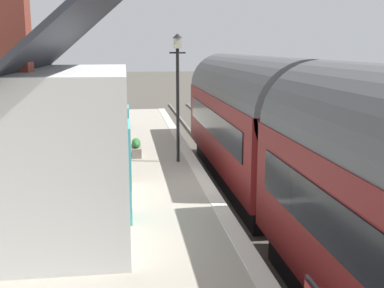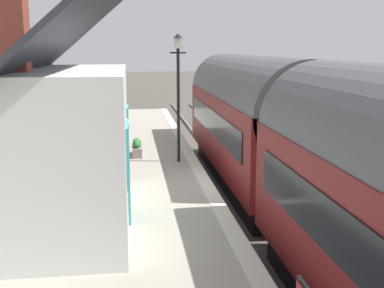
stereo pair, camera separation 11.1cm
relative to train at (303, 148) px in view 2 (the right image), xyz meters
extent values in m
plane|color=#4C473F|center=(1.69, 0.90, -2.22)|extent=(160.00, 160.00, 0.00)
cube|color=#A39B8C|center=(1.69, 5.09, -1.73)|extent=(32.00, 6.39, 0.97)
cube|color=beige|center=(1.69, 2.08, -1.24)|extent=(32.00, 0.36, 0.02)
cube|color=gray|center=(1.69, -0.72, -2.15)|extent=(52.00, 0.08, 0.14)
cube|color=gray|center=(1.69, 0.72, -2.15)|extent=(52.00, 0.08, 0.14)
cube|color=black|center=(4.85, 0.00, -1.87)|extent=(9.47, 2.29, 0.70)
cube|color=maroon|center=(4.85, 0.00, -0.37)|extent=(10.29, 2.70, 2.30)
cylinder|color=#515154|center=(4.85, 0.00, 0.78)|extent=(10.29, 2.65, 2.65)
cube|color=black|center=(4.85, 1.36, -0.08)|extent=(8.75, 0.03, 0.80)
cylinder|color=black|center=(7.94, 0.00, -1.87)|extent=(0.70, 2.16, 0.70)
cylinder|color=black|center=(1.76, 0.00, -1.87)|extent=(0.70, 2.16, 0.70)
cube|color=black|center=(10.02, 0.00, 0.03)|extent=(0.04, 2.16, 0.90)
cylinder|color=#F2EDCC|center=(10.04, 0.00, -0.94)|extent=(0.06, 0.24, 0.24)
cube|color=red|center=(10.08, 0.00, -1.40)|extent=(0.16, 2.56, 0.24)
cube|color=black|center=(-5.41, 1.36, -0.08)|extent=(7.85, 0.03, 0.80)
cylinder|color=black|center=(-2.64, 0.00, -1.87)|extent=(0.70, 2.16, 0.70)
cube|color=white|center=(-0.75, 6.12, 0.34)|extent=(5.31, 3.94, 3.17)
cube|color=#2D3038|center=(-0.75, 5.13, 2.77)|extent=(5.81, 2.23, 1.94)
cube|color=brown|center=(-1.67, 6.12, 3.12)|extent=(0.56, 0.56, 2.39)
cube|color=teal|center=(-0.85, 4.13, -0.20)|extent=(0.90, 0.06, 2.10)
cube|color=teal|center=(-2.25, 4.13, 0.45)|extent=(0.80, 0.05, 1.10)
cube|color=teal|center=(0.55, 4.13, 0.45)|extent=(0.80, 0.05, 1.10)
cube|color=brown|center=(11.02, 4.44, -0.80)|extent=(1.41, 0.45, 0.06)
cube|color=brown|center=(11.01, 4.26, -0.57)|extent=(1.40, 0.16, 0.40)
cube|color=black|center=(10.46, 4.46, -1.03)|extent=(0.07, 0.36, 0.44)
cube|color=black|center=(11.58, 4.42, -1.03)|extent=(0.07, 0.36, 0.44)
cube|color=brown|center=(6.70, 4.48, -0.80)|extent=(1.41, 0.43, 0.06)
cube|color=brown|center=(6.70, 4.30, -0.57)|extent=(1.40, 0.14, 0.40)
cube|color=black|center=(6.14, 4.47, -1.03)|extent=(0.07, 0.36, 0.44)
cube|color=black|center=(7.26, 4.49, -1.03)|extent=(0.07, 0.36, 0.44)
cylinder|color=teal|center=(7.70, 6.73, -1.05)|extent=(0.39, 0.39, 0.39)
ellipsoid|color=olive|center=(7.70, 6.73, -0.66)|extent=(0.56, 0.56, 0.59)
cone|color=#CA5878|center=(7.70, 6.73, -0.46)|extent=(0.10, 0.10, 0.23)
cube|color=gray|center=(5.23, 3.86, -1.08)|extent=(1.01, 0.32, 0.32)
ellipsoid|color=#2D7233|center=(5.23, 3.86, -0.81)|extent=(0.91, 0.29, 0.29)
cylinder|color=teal|center=(5.06, 5.29, -1.06)|extent=(0.38, 0.38, 0.36)
ellipsoid|color=#4C8C2D|center=(5.06, 5.29, -0.73)|extent=(0.45, 0.45, 0.40)
cone|color=#B5343E|center=(5.06, 5.29, -0.57)|extent=(0.10, 0.10, 0.18)
cube|color=#9E5138|center=(8.40, 5.90, -1.10)|extent=(1.00, 0.32, 0.29)
ellipsoid|color=olive|center=(8.40, 5.90, -0.84)|extent=(0.90, 0.29, 0.29)
cylinder|color=black|center=(4.21, 2.55, 0.55)|extent=(0.10, 0.10, 3.59)
cylinder|color=black|center=(4.21, 2.55, 2.19)|extent=(0.05, 0.50, 0.05)
cube|color=beige|center=(4.21, 2.55, 2.48)|extent=(0.24, 0.24, 0.32)
cone|color=black|center=(4.21, 2.55, 2.70)|extent=(0.32, 0.32, 0.14)
camera|label=1|loc=(-10.69, 4.17, 2.36)|focal=44.79mm
camera|label=2|loc=(-10.70, 4.06, 2.36)|focal=44.79mm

